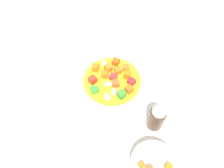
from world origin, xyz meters
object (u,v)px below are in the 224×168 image
(spoon, at_px, (95,45))
(side_bowl_small, at_px, (153,166))
(pepper_shaker, at_px, (157,117))
(soup_bowl_main, at_px, (112,83))

(spoon, distance_m, side_bowl_small, 0.37)
(spoon, height_order, pepper_shaker, pepper_shaker)
(soup_bowl_main, height_order, spoon, soup_bowl_main)
(soup_bowl_main, xyz_separation_m, pepper_shaker, (0.03, 0.13, 0.02))
(soup_bowl_main, height_order, pepper_shaker, pepper_shaker)
(spoon, xyz_separation_m, pepper_shaker, (0.14, 0.26, 0.04))
(spoon, bearing_deg, soup_bowl_main, 53.91)
(pepper_shaker, bearing_deg, spoon, -118.41)
(spoon, bearing_deg, pepper_shaker, 66.07)
(side_bowl_small, height_order, pepper_shaker, pepper_shaker)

